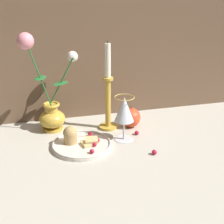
# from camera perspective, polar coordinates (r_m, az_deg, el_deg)

# --- Properties ---
(ground_plane) EXTENTS (2.40, 2.40, 0.00)m
(ground_plane) POSITION_cam_1_polar(r_m,az_deg,el_deg) (1.14, -1.69, -5.67)
(ground_plane) COLOR #B7B2A3
(ground_plane) RESTS_ON ground
(vase) EXTENTS (0.21, 0.10, 0.38)m
(vase) POSITION_cam_1_polar(r_m,az_deg,el_deg) (1.21, -11.40, 1.83)
(vase) COLOR gold
(vase) RESTS_ON ground_plane
(plate_with_pastries) EXTENTS (0.21, 0.21, 0.07)m
(plate_with_pastries) POSITION_cam_1_polar(r_m,az_deg,el_deg) (1.11, -5.88, -5.55)
(plate_with_pastries) COLOR silver
(plate_with_pastries) RESTS_ON ground_plane
(wine_glass) EXTENTS (0.07, 0.07, 0.17)m
(wine_glass) POSITION_cam_1_polar(r_m,az_deg,el_deg) (1.12, 2.26, 0.19)
(wine_glass) COLOR silver
(wine_glass) RESTS_ON ground_plane
(candlestick) EXTENTS (0.07, 0.07, 0.35)m
(candlestick) POSITION_cam_1_polar(r_m,az_deg,el_deg) (1.20, -0.75, 2.97)
(candlestick) COLOR gold
(candlestick) RESTS_ON ground_plane
(apple_beside_vase) EXTENTS (0.08, 0.08, 0.09)m
(apple_beside_vase) POSITION_cam_1_polar(r_m,az_deg,el_deg) (1.25, 3.46, -1.00)
(apple_beside_vase) COLOR #D14223
(apple_beside_vase) RESTS_ON ground_plane
(berry_near_plate) EXTENTS (0.02, 0.02, 0.02)m
(berry_near_plate) POSITION_cam_1_polar(r_m,az_deg,el_deg) (1.07, 7.74, -7.30)
(berry_near_plate) COLOR #AD192D
(berry_near_plate) RESTS_ON ground_plane
(berry_front_center) EXTENTS (0.02, 0.02, 0.02)m
(berry_front_center) POSITION_cam_1_polar(r_m,az_deg,el_deg) (1.20, 4.55, -3.82)
(berry_front_center) COLOR #AD192D
(berry_front_center) RESTS_ON ground_plane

